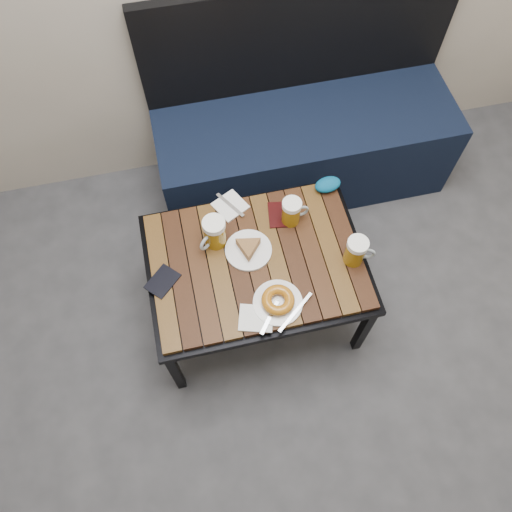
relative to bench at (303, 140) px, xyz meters
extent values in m
cube|color=black|center=(0.00, -0.02, -0.05)|extent=(1.40, 0.50, 0.45)
cube|color=black|center=(0.00, 0.21, 0.43)|extent=(1.40, 0.05, 0.50)
cube|color=black|center=(-0.78, -0.97, -0.06)|extent=(0.03, 0.03, 0.42)
cube|color=black|center=(0.00, -0.97, -0.06)|extent=(0.04, 0.03, 0.42)
cube|color=black|center=(-0.78, -0.41, -0.06)|extent=(0.03, 0.04, 0.42)
cube|color=black|center=(0.00, -0.41, -0.06)|extent=(0.04, 0.04, 0.42)
cube|color=black|center=(-0.39, -0.69, 0.16)|extent=(0.84, 0.62, 0.03)
cube|color=#3C260D|center=(-0.39, -0.69, 0.19)|extent=(0.80, 0.58, 0.02)
cylinder|color=#8B610B|center=(-0.53, -0.58, 0.26)|extent=(0.12, 0.12, 0.11)
cylinder|color=white|center=(-0.53, -0.58, 0.33)|extent=(0.09, 0.09, 0.03)
torus|color=#8C999E|center=(-0.56, -0.61, 0.26)|extent=(0.06, 0.05, 0.07)
cylinder|color=#8B610B|center=(-0.22, -0.55, 0.25)|extent=(0.08, 0.08, 0.10)
cylinder|color=white|center=(-0.22, -0.55, 0.31)|extent=(0.08, 0.08, 0.02)
torus|color=#8C999E|center=(-0.18, -0.55, 0.25)|extent=(0.06, 0.01, 0.06)
cylinder|color=#8B610B|center=(-0.03, -0.77, 0.25)|extent=(0.10, 0.10, 0.10)
cylinder|color=white|center=(-0.03, -0.77, 0.32)|extent=(0.08, 0.08, 0.02)
torus|color=#8C999E|center=(0.01, -0.79, 0.25)|extent=(0.06, 0.03, 0.06)
cylinder|color=white|center=(-0.41, -0.65, 0.21)|extent=(0.18, 0.18, 0.01)
cylinder|color=white|center=(-0.36, -0.89, 0.21)|extent=(0.18, 0.18, 0.01)
torus|color=#87450C|center=(-0.36, -0.89, 0.23)|extent=(0.12, 0.12, 0.04)
cube|color=#A5A8AD|center=(-0.30, -0.94, 0.21)|extent=(0.16, 0.13, 0.00)
cube|color=#A5A8AD|center=(-0.40, -0.94, 0.21)|extent=(0.10, 0.12, 0.00)
cube|color=white|center=(-0.44, -0.43, 0.20)|extent=(0.15, 0.15, 0.01)
cube|color=#A5A8AD|center=(-0.44, -0.43, 0.21)|extent=(0.09, 0.14, 0.00)
cube|color=white|center=(-0.45, -0.93, 0.20)|extent=(0.14, 0.13, 0.01)
cube|color=black|center=(-0.75, -0.71, 0.20)|extent=(0.15, 0.15, 0.01)
cube|color=black|center=(-0.26, -0.52, 0.20)|extent=(0.10, 0.13, 0.01)
ellipsoid|color=navy|center=(-0.03, -0.43, 0.22)|extent=(0.12, 0.09, 0.05)
camera|label=1|loc=(-0.59, -1.55, 1.88)|focal=35.00mm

